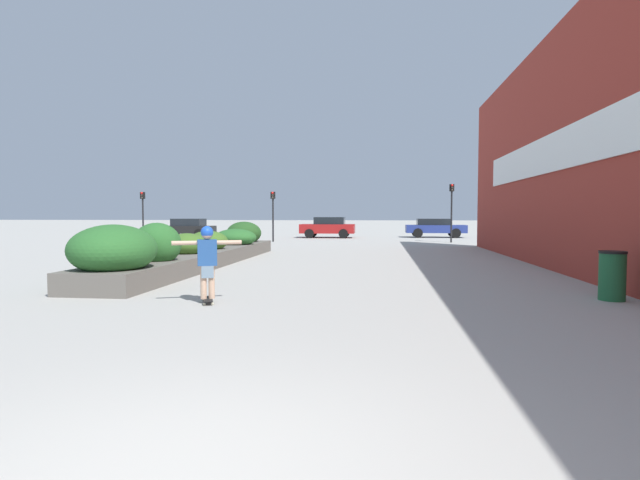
{
  "coord_description": "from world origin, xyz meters",
  "views": [
    {
      "loc": [
        1.32,
        -3.04,
        1.75
      ],
      "look_at": [
        -0.84,
        14.84,
        0.83
      ],
      "focal_mm": 28.0,
      "sensor_mm": 36.0,
      "label": 1
    }
  ],
  "objects_px": {
    "car_center_left": "(328,227)",
    "skateboard": "(208,300)",
    "car_leftmost": "(435,227)",
    "traffic_light_far_left": "(143,207)",
    "traffic_light_left": "(273,207)",
    "trash_bin": "(612,276)",
    "car_center_right": "(562,227)",
    "traffic_light_right": "(452,203)",
    "skateboarder": "(207,255)",
    "car_rightmost": "(187,228)"
  },
  "relations": [
    {
      "from": "car_leftmost",
      "to": "car_center_left",
      "type": "relative_size",
      "value": 1.1
    },
    {
      "from": "skateboard",
      "to": "trash_bin",
      "type": "bearing_deg",
      "value": -12.37
    },
    {
      "from": "trash_bin",
      "to": "traffic_light_left",
      "type": "relative_size",
      "value": 0.31
    },
    {
      "from": "traffic_light_right",
      "to": "traffic_light_far_left",
      "type": "distance_m",
      "value": 20.26
    },
    {
      "from": "skateboard",
      "to": "trash_bin",
      "type": "xyz_separation_m",
      "value": [
        8.1,
        1.31,
        0.44
      ]
    },
    {
      "from": "skateboarder",
      "to": "car_center_left",
      "type": "bearing_deg",
      "value": 69.54
    },
    {
      "from": "car_center_right",
      "to": "traffic_light_right",
      "type": "height_order",
      "value": "traffic_light_right"
    },
    {
      "from": "skateboard",
      "to": "car_center_left",
      "type": "distance_m",
      "value": 28.1
    },
    {
      "from": "car_leftmost",
      "to": "traffic_light_far_left",
      "type": "height_order",
      "value": "traffic_light_far_left"
    },
    {
      "from": "trash_bin",
      "to": "traffic_light_right",
      "type": "xyz_separation_m",
      "value": [
        -0.28,
        21.3,
        1.97
      ]
    },
    {
      "from": "skateboarder",
      "to": "traffic_light_far_left",
      "type": "xyz_separation_m",
      "value": [
        -12.44,
        22.32,
        1.28
      ]
    },
    {
      "from": "skateboard",
      "to": "traffic_light_left",
      "type": "bearing_deg",
      "value": 77.42
    },
    {
      "from": "car_rightmost",
      "to": "traffic_light_left",
      "type": "distance_m",
      "value": 9.31
    },
    {
      "from": "skateboard",
      "to": "car_rightmost",
      "type": "height_order",
      "value": "car_rightmost"
    },
    {
      "from": "car_center_left",
      "to": "car_center_right",
      "type": "relative_size",
      "value": 0.96
    },
    {
      "from": "car_center_left",
      "to": "traffic_light_far_left",
      "type": "bearing_deg",
      "value": 115.87
    },
    {
      "from": "traffic_light_left",
      "to": "skateboard",
      "type": "bearing_deg",
      "value": -81.02
    },
    {
      "from": "traffic_light_left",
      "to": "car_center_left",
      "type": "bearing_deg",
      "value": 63.72
    },
    {
      "from": "car_center_right",
      "to": "trash_bin",
      "type": "bearing_deg",
      "value": 162.9
    },
    {
      "from": "skateboarder",
      "to": "car_center_left",
      "type": "xyz_separation_m",
      "value": [
        -0.54,
        28.09,
        -0.14
      ]
    },
    {
      "from": "trash_bin",
      "to": "traffic_light_far_left",
      "type": "xyz_separation_m",
      "value": [
        -20.54,
        21.01,
        1.73
      ]
    },
    {
      "from": "traffic_light_left",
      "to": "car_rightmost",
      "type": "bearing_deg",
      "value": 147.41
    },
    {
      "from": "skateboard",
      "to": "traffic_light_far_left",
      "type": "distance_m",
      "value": 25.64
    },
    {
      "from": "car_center_right",
      "to": "traffic_light_far_left",
      "type": "relative_size",
      "value": 1.3
    },
    {
      "from": "car_leftmost",
      "to": "traffic_light_right",
      "type": "height_order",
      "value": "traffic_light_right"
    },
    {
      "from": "car_rightmost",
      "to": "traffic_light_left",
      "type": "height_order",
      "value": "traffic_light_left"
    },
    {
      "from": "car_center_left",
      "to": "skateboard",
      "type": "bearing_deg",
      "value": -178.9
    },
    {
      "from": "traffic_light_right",
      "to": "car_rightmost",
      "type": "bearing_deg",
      "value": 166.85
    },
    {
      "from": "traffic_light_left",
      "to": "trash_bin",
      "type": "bearing_deg",
      "value": -60.86
    },
    {
      "from": "car_leftmost",
      "to": "car_center_right",
      "type": "distance_m",
      "value": 9.02
    },
    {
      "from": "trash_bin",
      "to": "car_center_right",
      "type": "relative_size",
      "value": 0.24
    },
    {
      "from": "car_leftmost",
      "to": "traffic_light_far_left",
      "type": "relative_size",
      "value": 1.38
    },
    {
      "from": "traffic_light_right",
      "to": "traffic_light_far_left",
      "type": "height_order",
      "value": "traffic_light_right"
    },
    {
      "from": "traffic_light_right",
      "to": "skateboarder",
      "type": "bearing_deg",
      "value": -109.09
    },
    {
      "from": "car_center_left",
      "to": "traffic_light_left",
      "type": "xyz_separation_m",
      "value": [
        -2.95,
        -5.98,
        1.39
      ]
    },
    {
      "from": "car_center_left",
      "to": "traffic_light_right",
      "type": "relative_size",
      "value": 1.12
    },
    {
      "from": "skateboard",
      "to": "car_rightmost",
      "type": "distance_m",
      "value": 29.31
    },
    {
      "from": "trash_bin",
      "to": "car_center_left",
      "type": "distance_m",
      "value": 28.14
    },
    {
      "from": "skateboarder",
      "to": "traffic_light_far_left",
      "type": "distance_m",
      "value": 25.58
    },
    {
      "from": "traffic_light_left",
      "to": "car_center_right",
      "type": "bearing_deg",
      "value": 18.36
    },
    {
      "from": "skateboard",
      "to": "traffic_light_far_left",
      "type": "bearing_deg",
      "value": 97.57
    },
    {
      "from": "traffic_light_far_left",
      "to": "traffic_light_left",
      "type": "bearing_deg",
      "value": -1.35
    },
    {
      "from": "skateboard",
      "to": "skateboarder",
      "type": "bearing_deg",
      "value": 41.88
    },
    {
      "from": "traffic_light_right",
      "to": "car_center_right",
      "type": "bearing_deg",
      "value": 35.19
    },
    {
      "from": "car_center_left",
      "to": "trash_bin",
      "type": "bearing_deg",
      "value": -162.12
    },
    {
      "from": "skateboarder",
      "to": "car_rightmost",
      "type": "height_order",
      "value": "skateboarder"
    },
    {
      "from": "car_leftmost",
      "to": "traffic_light_left",
      "type": "distance_m",
      "value": 13.41
    },
    {
      "from": "car_center_left",
      "to": "car_center_right",
      "type": "height_order",
      "value": "car_center_right"
    },
    {
      "from": "skateboarder",
      "to": "skateboard",
      "type": "bearing_deg",
      "value": -138.12
    },
    {
      "from": "car_center_left",
      "to": "car_rightmost",
      "type": "height_order",
      "value": "car_center_left"
    }
  ]
}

